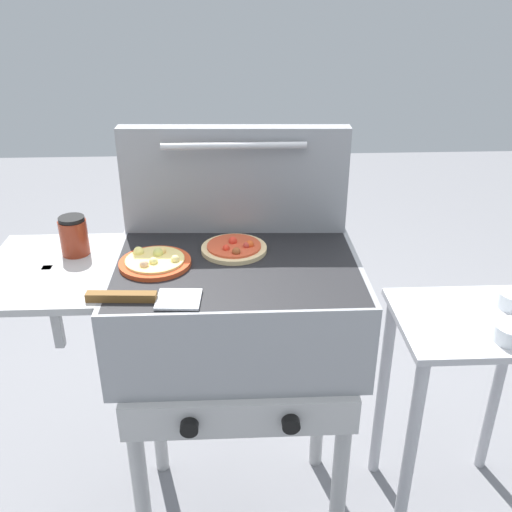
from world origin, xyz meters
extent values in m
plane|color=gray|center=(0.00, 0.00, 0.00)|extent=(8.00, 8.00, 0.00)
cube|color=gray|center=(0.00, 0.00, 0.78)|extent=(0.64, 0.48, 0.24)
cube|color=black|center=(0.00, 0.00, 0.90)|extent=(0.61, 0.46, 0.01)
cube|color=#AAAAAA|center=(-0.48, 0.00, 0.89)|extent=(0.32, 0.41, 0.02)
cube|color=#AAAAAA|center=(-0.48, 0.00, 0.78)|extent=(0.02, 0.02, 0.24)
cube|color=#AAAAAA|center=(0.00, -0.25, 0.61)|extent=(0.58, 0.02, 0.10)
cylinder|color=black|center=(-0.12, -0.28, 0.61)|extent=(0.04, 0.02, 0.04)
cylinder|color=black|center=(0.12, -0.28, 0.61)|extent=(0.04, 0.02, 0.04)
cylinder|color=#AAAAAA|center=(-0.27, -0.19, 0.33)|extent=(0.04, 0.04, 0.66)
cylinder|color=#AAAAAA|center=(0.27, -0.19, 0.33)|extent=(0.04, 0.04, 0.66)
cylinder|color=#AAAAAA|center=(-0.27, 0.19, 0.33)|extent=(0.04, 0.04, 0.66)
cylinder|color=#AAAAAA|center=(0.27, 0.19, 0.33)|extent=(0.04, 0.04, 0.66)
cube|color=gray|center=(0.00, 0.21, 1.05)|extent=(0.63, 0.08, 0.30)
cylinder|color=#B7B7BC|center=(0.00, 0.17, 1.16)|extent=(0.38, 0.02, 0.02)
cylinder|color=beige|center=(-0.01, 0.07, 0.91)|extent=(0.18, 0.18, 0.01)
cylinder|color=#D14C2D|center=(-0.01, 0.07, 0.92)|extent=(0.14, 0.14, 0.01)
sphere|color=red|center=(-0.01, 0.09, 0.92)|extent=(0.02, 0.02, 0.02)
sphere|color=#A14F28|center=(0.00, 0.02, 0.92)|extent=(0.02, 0.02, 0.02)
sphere|color=#EE3D27|center=(-0.03, 0.05, 0.92)|extent=(0.02, 0.02, 0.02)
sphere|color=#C43F33|center=(0.03, 0.06, 0.92)|extent=(0.02, 0.02, 0.02)
sphere|color=#E75623|center=(0.04, 0.07, 0.92)|extent=(0.02, 0.02, 0.02)
cylinder|color=#C64723|center=(-0.21, 0.00, 0.91)|extent=(0.18, 0.18, 0.01)
cylinder|color=#EDD17A|center=(-0.21, 0.00, 0.92)|extent=(0.15, 0.15, 0.01)
sphere|color=#F2E47E|center=(-0.25, 0.04, 0.92)|extent=(0.03, 0.03, 0.03)
sphere|color=#E9B489|center=(-0.23, -0.04, 0.92)|extent=(0.02, 0.02, 0.02)
sphere|color=#F2DC8A|center=(-0.15, -0.01, 0.92)|extent=(0.02, 0.02, 0.02)
sphere|color=#C6C767|center=(-0.20, 0.03, 0.92)|extent=(0.03, 0.03, 0.03)
sphere|color=#F2E98A|center=(-0.21, -0.02, 0.92)|extent=(0.02, 0.02, 0.02)
sphere|color=#F2C06D|center=(-0.19, 0.04, 0.92)|extent=(0.02, 0.02, 0.02)
cylinder|color=maroon|center=(-0.42, 0.08, 0.95)|extent=(0.07, 0.07, 0.09)
cylinder|color=black|center=(-0.42, 0.08, 1.00)|extent=(0.07, 0.07, 0.01)
cube|color=#B7BABF|center=(-0.13, -0.18, 0.90)|extent=(0.11, 0.10, 0.01)
cube|color=brown|center=(-0.26, -0.17, 0.91)|extent=(0.16, 0.03, 0.02)
cube|color=#B2B2B7|center=(0.66, 0.00, 0.70)|extent=(0.44, 0.36, 0.02)
cylinder|color=#B2B2B7|center=(0.47, -0.15, 0.35)|extent=(0.04, 0.04, 0.69)
cylinder|color=#B2B2B7|center=(0.47, 0.15, 0.35)|extent=(0.04, 0.04, 0.69)
cylinder|color=#B2B2B7|center=(0.85, 0.15, 0.35)|extent=(0.04, 0.04, 0.69)
cylinder|color=#996B47|center=(0.71, -0.11, 0.73)|extent=(0.08, 0.08, 0.02)
camera|label=1|loc=(-0.01, -1.32, 1.58)|focal=40.54mm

